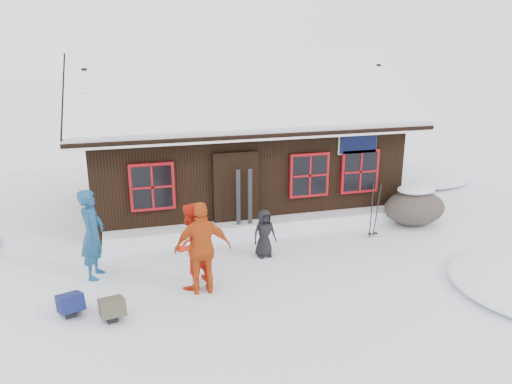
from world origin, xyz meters
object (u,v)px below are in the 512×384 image
Objects in this scene: skier_orange_left at (191,246)px; backpack_blue at (71,306)px; skier_crouched at (264,233)px; backpack_olive at (112,311)px; skier_teal at (92,234)px; boulder at (415,206)px; ski_poles at (374,211)px; skier_orange_right at (203,248)px.

backpack_blue is at bearing -30.29° from skier_orange_left.
skier_crouched is 3.74m from backpack_olive.
skier_crouched is at bearing 18.87° from backpack_olive.
skier_teal reaches higher than backpack_blue.
ski_poles is (-1.45, -0.52, 0.17)m from boulder.
skier_orange_right reaches higher than ski_poles.
ski_poles is at bearing -154.68° from skier_orange_right.
skier_teal is at bearing 90.52° from backpack_olive.
ski_poles is at bearing -3.06° from backpack_blue.
skier_orange_left is 3.17× the size of backpack_olive.
ski_poles is at bearing -160.21° from boulder.
boulder is (4.33, 0.92, -0.06)m from skier_crouched.
boulder is 8.07m from backpack_olive.
skier_orange_right is at bearing -105.89° from skier_teal.
backpack_olive is (-1.69, -0.52, -0.76)m from skier_orange_right.
ski_poles is (4.63, 1.38, -0.20)m from skier_orange_left.
backpack_olive is (-3.26, -1.80, -0.40)m from skier_crouched.
boulder is at bearing 3.10° from skier_crouched.
skier_orange_left is 1.05× the size of boulder.
skier_orange_right is 6.31m from boulder.
skier_teal is at bearing -26.77° from skier_orange_right.
boulder is 8.63m from backpack_blue.
backpack_blue is at bearing 8.61° from skier_orange_right.
backpack_olive is (-1.51, -0.81, -0.70)m from skier_orange_left.
skier_orange_right reaches higher than boulder.
skier_crouched reaches higher than backpack_olive.
boulder is 1.17× the size of ski_poles.
skier_crouched is 2.03× the size of backpack_blue.
skier_orange_right is at bearing -159.40° from ski_poles.
backpack_olive is at bearing -153.89° from skier_teal.
backpack_blue is at bearing -164.14° from boulder.
skier_orange_left is 0.35m from skier_orange_right.
skier_crouched is at bearing -168.02° from boulder.
skier_crouched is 4.24m from backpack_blue.
skier_orange_left is at bearing -6.47° from backpack_blue.
boulder is 3.02× the size of backpack_blue.
boulder reaches higher than backpack_olive.
skier_crouched is (3.58, 0.04, -0.38)m from skier_teal.
skier_orange_left is 2.03m from skier_crouched.
skier_orange_right is (2.01, -1.23, -0.02)m from skier_teal.
ski_poles is (6.46, 0.44, -0.27)m from skier_teal.
backpack_olive is at bearing -160.32° from boulder.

